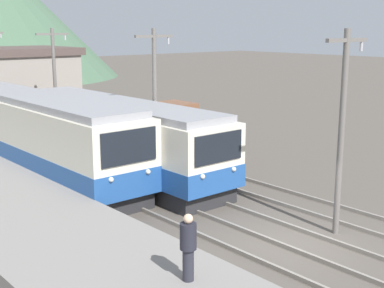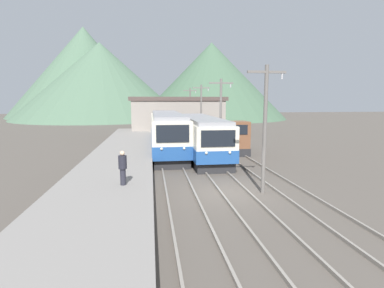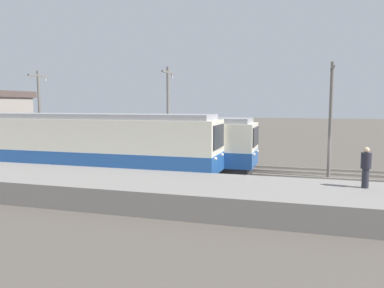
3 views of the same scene
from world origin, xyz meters
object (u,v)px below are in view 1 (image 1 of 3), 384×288
Objects in this scene: shunting_locomotive at (148,135)px; catenary_mast_near at (342,125)px; commuter_train_left at (38,139)px; catenary_mast_far at (55,80)px; person_on_platform at (188,245)px; catenary_mast_mid at (155,95)px; commuter_train_center at (115,140)px.

catenary_mast_near is (-1.49, -12.42, 2.39)m from shunting_locomotive.
commuter_train_left is 8.24m from catenary_mast_far.
person_on_platform is at bearing -109.05° from catenary_mast_far.
catenary_mast_mid is at bearing 90.00° from catenary_mast_near.
catenary_mast_far is at bearing 90.00° from catenary_mast_mid.
commuter_train_center is 9.08m from catenary_mast_far.
person_on_platform is (-7.06, -20.46, -1.77)m from catenary_mast_far.
shunting_locomotive is (3.00, 1.58, -0.39)m from commuter_train_center.
commuter_train_center is (2.80, -1.97, -0.11)m from commuter_train_left.
catenary_mast_far is (4.31, 6.76, 1.89)m from commuter_train_left.
catenary_mast_far is at bearing 80.20° from commuter_train_center.
catenary_mast_near is (1.51, -10.84, 2.00)m from commuter_train_center.
person_on_platform is (-8.56, -13.31, 0.62)m from shunting_locomotive.
shunting_locomotive is 0.91× the size of catenary_mast_near.
commuter_train_center is 12.98m from person_on_platform.
commuter_train_left is 1.07× the size of commuter_train_center.
commuter_train_center is at bearing -152.20° from shunting_locomotive.
commuter_train_left is at bearing 176.15° from shunting_locomotive.
person_on_platform is at bearing -172.83° from catenary_mast_near.
person_on_platform is (-7.06, -0.89, -1.77)m from catenary_mast_near.
shunting_locomotive is at bearing 27.80° from commuter_train_center.
commuter_train_center is at bearing 64.65° from person_on_platform.
person_on_platform is at bearing -122.74° from shunting_locomotive.
catenary_mast_far is (-1.49, 7.15, 2.39)m from shunting_locomotive.
shunting_locomotive is at bearing -78.22° from catenary_mast_far.
shunting_locomotive is (5.80, -0.39, -0.50)m from commuter_train_left.
commuter_train_center is 2.10× the size of catenary_mast_near.
catenary_mast_mid is at bearing -90.00° from catenary_mast_far.
commuter_train_left reaches higher than shunting_locomotive.
shunting_locomotive is at bearing -3.85° from commuter_train_left.
catenary_mast_near is 1.00× the size of catenary_mast_mid.
catenary_mast_far reaches higher than commuter_train_center.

